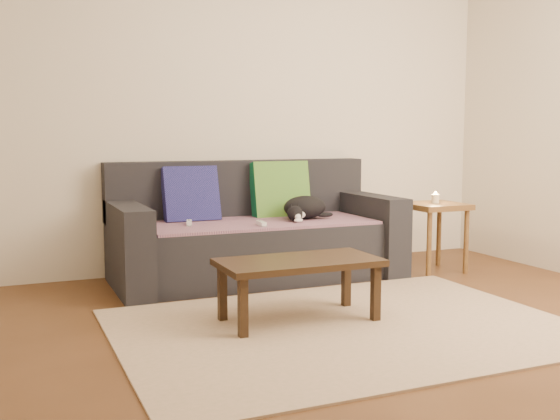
{
  "coord_description": "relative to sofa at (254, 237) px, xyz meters",
  "views": [
    {
      "loc": [
        -1.72,
        -2.96,
        1.07
      ],
      "look_at": [
        0.05,
        1.2,
        0.55
      ],
      "focal_mm": 42.0,
      "sensor_mm": 36.0,
      "label": 1
    }
  ],
  "objects": [
    {
      "name": "ground",
      "position": [
        0.0,
        -1.57,
        -0.31
      ],
      "size": [
        4.5,
        4.5,
        0.0
      ],
      "primitive_type": "plane",
      "color": "brown",
      "rests_on": "ground"
    },
    {
      "name": "back_wall",
      "position": [
        0.0,
        0.43,
        0.99
      ],
      "size": [
        4.5,
        0.04,
        2.6
      ],
      "primitive_type": "cube",
      "color": "beige",
      "rests_on": "ground"
    },
    {
      "name": "sofa",
      "position": [
        0.0,
        0.0,
        0.0
      ],
      "size": [
        2.1,
        0.94,
        0.87
      ],
      "color": "#232328",
      "rests_on": "ground"
    },
    {
      "name": "throw_blanket",
      "position": [
        0.0,
        -0.09,
        0.12
      ],
      "size": [
        1.66,
        0.74,
        0.02
      ],
      "primitive_type": "cube",
      "color": "#3F2647",
      "rests_on": "sofa"
    },
    {
      "name": "cushion_navy",
      "position": [
        -0.44,
        0.17,
        0.32
      ],
      "size": [
        0.41,
        0.21,
        0.42
      ],
      "primitive_type": "cube",
      "rotation": [
        -0.28,
        0.0,
        0.0
      ],
      "color": "#101448",
      "rests_on": "throw_blanket"
    },
    {
      "name": "cushion_green",
      "position": [
        0.28,
        0.17,
        0.32
      ],
      "size": [
        0.46,
        0.2,
        0.47
      ],
      "primitive_type": "cube",
      "rotation": [
        -0.19,
        0.0,
        0.0
      ],
      "color": "#0E5B35",
      "rests_on": "throw_blanket"
    },
    {
      "name": "cat",
      "position": [
        0.36,
        -0.12,
        0.21
      ],
      "size": [
        0.4,
        0.33,
        0.17
      ],
      "rotation": [
        0.0,
        0.0,
        0.11
      ],
      "color": "black",
      "rests_on": "throw_blanket"
    },
    {
      "name": "wii_remote_a",
      "position": [
        -0.52,
        -0.09,
        0.15
      ],
      "size": [
        0.07,
        0.15,
        0.03
      ],
      "primitive_type": "cube",
      "rotation": [
        0.0,
        0.0,
        1.31
      ],
      "color": "white",
      "rests_on": "throw_blanket"
    },
    {
      "name": "wii_remote_b",
      "position": [
        -0.07,
        -0.32,
        0.15
      ],
      "size": [
        0.05,
        0.15,
        0.03
      ],
      "primitive_type": "cube",
      "rotation": [
        0.0,
        0.0,
        1.48
      ],
      "color": "white",
      "rests_on": "throw_blanket"
    },
    {
      "name": "side_table",
      "position": [
        1.39,
        -0.33,
        0.14
      ],
      "size": [
        0.43,
        0.43,
        0.54
      ],
      "color": "brown",
      "rests_on": "ground"
    },
    {
      "name": "candle",
      "position": [
        1.39,
        -0.33,
        0.27
      ],
      "size": [
        0.06,
        0.06,
        0.09
      ],
      "color": "beige",
      "rests_on": "side_table"
    },
    {
      "name": "rug",
      "position": [
        0.0,
        -1.42,
        -0.3
      ],
      "size": [
        2.5,
        1.8,
        0.01
      ],
      "primitive_type": "cube",
      "color": "tan",
      "rests_on": "ground"
    },
    {
      "name": "coffee_table",
      "position": [
        -0.19,
        -1.2,
        0.01
      ],
      "size": [
        0.92,
        0.46,
        0.37
      ],
      "color": "black",
      "rests_on": "rug"
    }
  ]
}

